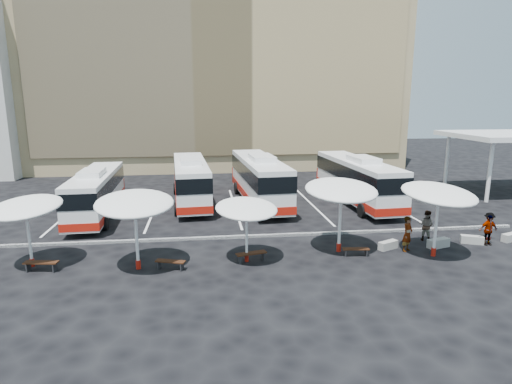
{
  "coord_description": "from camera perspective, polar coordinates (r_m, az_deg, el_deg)",
  "views": [
    {
      "loc": [
        -2.35,
        -23.5,
        8.05
      ],
      "look_at": [
        1.0,
        3.0,
        2.2
      ],
      "focal_mm": 30.0,
      "sensor_mm": 36.0,
      "label": 1
    }
  ],
  "objects": [
    {
      "name": "ground",
      "position": [
        24.95,
        -1.42,
        -6.47
      ],
      "size": [
        120.0,
        120.0,
        0.0
      ],
      "primitive_type": "plane",
      "color": "black",
      "rests_on": "ground"
    },
    {
      "name": "sandstone_building",
      "position": [
        55.61,
        -4.98,
        17.03
      ],
      "size": [
        42.0,
        18.25,
        29.6
      ],
      "color": "tan",
      "rests_on": "ground"
    },
    {
      "name": "curb_divider",
      "position": [
        25.4,
        -1.54,
        -5.95
      ],
      "size": [
        34.0,
        0.25,
        0.15
      ],
      "primitive_type": "cube",
      "color": "black",
      "rests_on": "ground"
    },
    {
      "name": "bay_lines",
      "position": [
        32.6,
        -2.85,
        -1.95
      ],
      "size": [
        24.15,
        12.0,
        0.01
      ],
      "color": "white",
      "rests_on": "ground"
    },
    {
      "name": "bus_0",
      "position": [
        31.6,
        -20.52,
        0.04
      ],
      "size": [
        2.78,
        10.81,
        3.41
      ],
      "rotation": [
        0.0,
        0.0,
        0.03
      ],
      "color": "white",
      "rests_on": "ground"
    },
    {
      "name": "bus_1",
      "position": [
        33.88,
        -8.71,
        1.69
      ],
      "size": [
        3.24,
        11.64,
        3.65
      ],
      "rotation": [
        0.0,
        0.0,
        0.07
      ],
      "color": "white",
      "rests_on": "ground"
    },
    {
      "name": "bus_2",
      "position": [
        33.41,
        0.43,
        1.91
      ],
      "size": [
        3.43,
        12.44,
        3.9
      ],
      "rotation": [
        0.0,
        0.0,
        0.06
      ],
      "color": "white",
      "rests_on": "ground"
    },
    {
      "name": "bus_3",
      "position": [
        34.12,
        13.3,
        1.72
      ],
      "size": [
        3.27,
        12.15,
        3.82
      ],
      "rotation": [
        0.0,
        0.0,
        0.05
      ],
      "color": "white",
      "rests_on": "ground"
    },
    {
      "name": "sunshade_0",
      "position": [
        23.11,
        -28.37,
        -1.84
      ],
      "size": [
        4.44,
        4.46,
        3.5
      ],
      "rotation": [
        0.0,
        0.0,
        -0.42
      ],
      "color": "white",
      "rests_on": "ground"
    },
    {
      "name": "sunshade_1",
      "position": [
        20.77,
        -15.89,
        -1.51
      ],
      "size": [
        4.12,
        4.16,
        3.82
      ],
      "rotation": [
        0.0,
        0.0,
        0.14
      ],
      "color": "white",
      "rests_on": "ground"
    },
    {
      "name": "sunshade_2",
      "position": [
        21.04,
        -1.28,
        -2.26
      ],
      "size": [
        3.83,
        3.86,
        3.23
      ],
      "rotation": [
        0.0,
        0.0,
        0.29
      ],
      "color": "white",
      "rests_on": "ground"
    },
    {
      "name": "sunshade_3",
      "position": [
        22.75,
        11.29,
        0.23
      ],
      "size": [
        4.12,
        4.16,
        3.96
      ],
      "rotation": [
        0.0,
        0.0,
        0.09
      ],
      "color": "white",
      "rests_on": "ground"
    },
    {
      "name": "sunshade_4",
      "position": [
        23.56,
        23.2,
        -0.27
      ],
      "size": [
        4.82,
        4.85,
        3.89
      ],
      "rotation": [
        0.0,
        0.0,
        0.37
      ],
      "color": "white",
      "rests_on": "ground"
    },
    {
      "name": "wood_bench_0",
      "position": [
        22.95,
        -26.72,
        -8.57
      ],
      "size": [
        1.62,
        0.64,
        0.48
      ],
      "rotation": [
        0.0,
        0.0,
        -0.14
      ],
      "color": "black",
      "rests_on": "ground"
    },
    {
      "name": "wood_bench_1",
      "position": [
        21.2,
        -11.34,
        -9.23
      ],
      "size": [
        1.49,
        0.81,
        0.44
      ],
      "rotation": [
        0.0,
        0.0,
        -0.31
      ],
      "color": "black",
      "rests_on": "ground"
    },
    {
      "name": "wood_bench_2",
      "position": [
        21.72,
        -0.63,
        -8.36
      ],
      "size": [
        1.62,
        0.77,
        0.48
      ],
      "rotation": [
        0.0,
        0.0,
        0.24
      ],
      "color": "black",
      "rests_on": "ground"
    },
    {
      "name": "wood_bench_3",
      "position": [
        23.07,
        13.17,
        -7.56
      ],
      "size": [
        1.4,
        0.52,
        0.42
      ],
      "rotation": [
        0.0,
        0.0,
        -0.11
      ],
      "color": "black",
      "rests_on": "ground"
    },
    {
      "name": "conc_bench_0",
      "position": [
        24.6,
        17.2,
        -6.78
      ],
      "size": [
        1.23,
        0.85,
        0.44
      ],
      "primitive_type": "cube",
      "rotation": [
        0.0,
        0.0,
        0.44
      ],
      "color": "gray",
      "rests_on": "ground"
    },
    {
      "name": "conc_bench_1",
      "position": [
        25.8,
        23.15,
        -6.29
      ],
      "size": [
        1.37,
        0.78,
        0.49
      ],
      "primitive_type": "cube",
      "rotation": [
        0.0,
        0.0,
        0.28
      ],
      "color": "gray",
      "rests_on": "ground"
    },
    {
      "name": "conc_bench_2",
      "position": [
        27.3,
        26.85,
        -5.69
      ],
      "size": [
        1.25,
        0.84,
        0.45
      ],
      "primitive_type": "cube",
      "rotation": [
        0.0,
        0.0,
        -0.41
      ],
      "color": "gray",
      "rests_on": "ground"
    },
    {
      "name": "conc_bench_3",
      "position": [
        28.84,
        30.83,
        -5.19
      ],
      "size": [
        1.26,
        0.77,
        0.45
      ],
      "primitive_type": "cube",
      "rotation": [
        0.0,
        0.0,
        0.33
      ],
      "color": "gray",
      "rests_on": "ground"
    },
    {
      "name": "passenger_0",
      "position": [
        24.38,
        19.56,
        -5.29
      ],
      "size": [
        0.84,
        0.78,
        1.92
      ],
      "primitive_type": "imported",
      "rotation": [
        0.0,
        0.0,
        0.63
      ],
      "color": "black",
      "rests_on": "ground"
    },
    {
      "name": "passenger_1",
      "position": [
        26.59,
        21.81,
        -4.16
      ],
      "size": [
        1.08,
        1.11,
        1.8
      ],
      "primitive_type": "imported",
      "rotation": [
        0.0,
        0.0,
        2.27
      ],
      "color": "black",
      "rests_on": "ground"
    },
    {
      "name": "passenger_2",
      "position": [
        27.27,
        28.55,
        -4.48
      ],
      "size": [
        1.02,
        0.45,
        1.72
      ],
      "primitive_type": "imported",
      "rotation": [
        0.0,
        0.0,
        0.03
      ],
      "color": "black",
      "rests_on": "ground"
    },
    {
      "name": "passenger_3",
      "position": [
        28.29,
        28.62,
        -4.02
      ],
      "size": [
        1.1,
        0.7,
        1.63
      ],
      "primitive_type": "imported",
      "rotation": [
        0.0,
        0.0,
        3.05
      ],
      "color": "black",
      "rests_on": "ground"
    }
  ]
}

